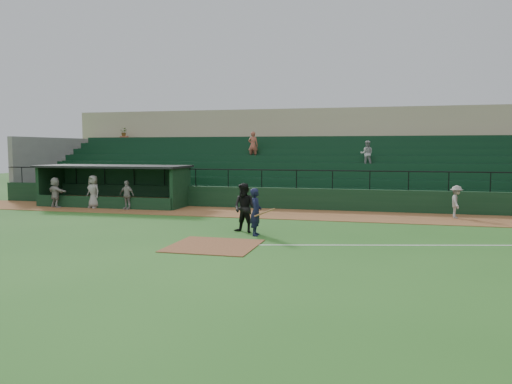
# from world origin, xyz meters

# --- Properties ---
(ground) EXTENTS (90.00, 90.00, 0.00)m
(ground) POSITION_xyz_m (0.00, 0.00, 0.00)
(ground) COLOR #275C1D
(ground) RESTS_ON ground
(warning_track) EXTENTS (40.00, 4.00, 0.03)m
(warning_track) POSITION_xyz_m (0.00, 8.00, 0.01)
(warning_track) COLOR brown
(warning_track) RESTS_ON ground
(home_plate_dirt) EXTENTS (3.00, 3.00, 0.03)m
(home_plate_dirt) POSITION_xyz_m (0.00, -1.00, 0.01)
(home_plate_dirt) COLOR brown
(home_plate_dirt) RESTS_ON ground
(foul_line) EXTENTS (17.49, 4.44, 0.01)m
(foul_line) POSITION_xyz_m (8.00, 1.20, 0.01)
(foul_line) COLOR white
(foul_line) RESTS_ON ground
(stadium_structure) EXTENTS (38.00, 13.08, 6.40)m
(stadium_structure) POSITION_xyz_m (-0.00, 16.46, 2.30)
(stadium_structure) COLOR black
(stadium_structure) RESTS_ON ground
(dugout) EXTENTS (8.90, 3.20, 2.42)m
(dugout) POSITION_xyz_m (-9.75, 9.56, 1.33)
(dugout) COLOR black
(dugout) RESTS_ON ground
(batter_at_plate) EXTENTS (1.05, 0.73, 1.87)m
(batter_at_plate) POSITION_xyz_m (0.90, 1.46, 0.93)
(batter_at_plate) COLOR black
(batter_at_plate) RESTS_ON ground
(umpire) EXTENTS (1.15, 1.00, 2.01)m
(umpire) POSITION_xyz_m (0.28, 2.04, 1.01)
(umpire) COLOR black
(umpire) RESTS_ON ground
(runner) EXTENTS (0.64, 1.06, 1.60)m
(runner) POSITION_xyz_m (9.18, 8.44, 0.83)
(runner) COLOR gray
(runner) RESTS_ON warning_track
(dugout_player_a) EXTENTS (1.01, 0.57, 1.62)m
(dugout_player_a) POSITION_xyz_m (-8.10, 7.63, 0.84)
(dugout_player_a) COLOR #9C9792
(dugout_player_a) RESTS_ON warning_track
(dugout_player_b) EXTENTS (1.04, 0.83, 1.87)m
(dugout_player_b) POSITION_xyz_m (-10.27, 7.76, 0.96)
(dugout_player_b) COLOR gray
(dugout_player_b) RESTS_ON warning_track
(dugout_player_c) EXTENTS (1.67, 1.13, 1.73)m
(dugout_player_c) POSITION_xyz_m (-12.58, 7.53, 0.89)
(dugout_player_c) COLOR #AAA49F
(dugout_player_c) RESTS_ON warning_track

